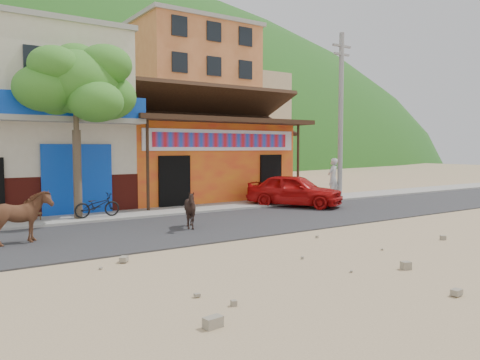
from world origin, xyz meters
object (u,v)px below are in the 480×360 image
object	(u,v)px
tree	(76,130)
scooter	(97,205)
cow_tan	(18,218)
pedestrian	(333,177)
red_car	(295,190)
cafe_chair_right	(32,207)
cow_dark	(191,210)
utility_pole	(341,115)

from	to	relation	value
tree	scooter	world-z (taller)	tree
cow_tan	pedestrian	bearing A→B (deg)	-89.89
red_car	cafe_chair_right	bearing A→B (deg)	140.37
scooter	cafe_chair_right	distance (m)	2.06
cow_tan	pedestrian	xyz separation A→B (m)	(14.77, 3.50, 0.34)
cow_dark	cafe_chair_right	size ratio (longest dim) A/B	1.30
cow_dark	cafe_chair_right	distance (m)	5.46
tree	scooter	size ratio (longest dim) A/B	3.85
cow_tan	red_car	distance (m)	11.23
tree	pedestrian	distance (m)	12.57
tree	pedestrian	world-z (taller)	tree
red_car	pedestrian	bearing A→B (deg)	-9.92
cow_dark	pedestrian	size ratio (longest dim) A/B	0.62
utility_pole	cafe_chair_right	bearing A→B (deg)	179.56
pedestrian	cafe_chair_right	world-z (taller)	pedestrian
red_car	cafe_chair_right	world-z (taller)	red_car
utility_pole	red_car	xyz separation A→B (m)	(-4.13, -1.38, -3.40)
scooter	cafe_chair_right	xyz separation A→B (m)	(-2.00, 0.47, 0.04)
cafe_chair_right	scooter	bearing A→B (deg)	-50.88
cafe_chair_right	pedestrian	bearing A→B (deg)	-37.69
cow_dark	red_car	distance (m)	6.71
cow_dark	scooter	distance (m)	3.88
cow_tan	pedestrian	world-z (taller)	pedestrian
cow_dark	cafe_chair_right	world-z (taller)	cow_dark
scooter	cow_dark	bearing A→B (deg)	-153.33
cow_tan	scooter	size ratio (longest dim) A/B	1.04
utility_pole	cow_dark	bearing A→B (deg)	-159.95
cow_tan	red_car	xyz separation A→B (m)	(11.04, 2.05, 0.00)
tree	red_car	distance (m)	9.07
tree	utility_pole	distance (m)	12.84
cow_dark	pedestrian	distance (m)	10.71
utility_pole	pedestrian	world-z (taller)	utility_pole
cow_dark	red_car	xyz separation A→B (m)	(6.26, 2.41, 0.10)
tree	cow_dark	world-z (taller)	tree
utility_pole	cow_tan	distance (m)	15.92
tree	scooter	bearing A→B (deg)	-15.37
utility_pole	pedestrian	size ratio (longest dim) A/B	4.23
scooter	pedestrian	size ratio (longest dim) A/B	0.82
red_car	cafe_chair_right	size ratio (longest dim) A/B	4.45
tree	red_car	size ratio (longest dim) A/B	1.49
scooter	pedestrian	distance (m)	11.81
tree	pedestrian	xyz separation A→B (m)	(12.39, 0.27, -2.06)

